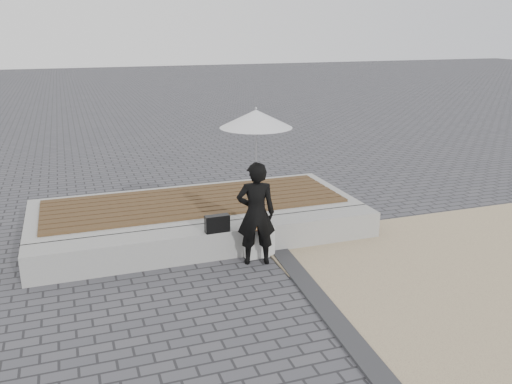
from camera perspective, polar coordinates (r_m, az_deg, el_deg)
ground at (r=6.30m, az=-0.38°, el=-12.05°), size 80.00×80.00×0.00m
terrazzo_zone at (r=7.51m, az=25.03°, el=-8.67°), size 5.00×5.00×0.02m
edging_band at (r=6.16m, az=7.97°, el=-12.79°), size 0.61×5.20×0.04m
seating_ledge at (r=7.60m, az=-4.34°, el=-5.16°), size 5.00×0.45×0.40m
timber_platform at (r=8.69m, az=-6.43°, el=-2.33°), size 5.00×2.00×0.40m
timber_decking at (r=8.62m, az=-6.48°, el=-0.95°), size 4.60×1.60×0.04m
woman at (r=7.14m, az=0.00°, el=-2.29°), size 0.58×0.45×1.40m
parasol at (r=6.83m, az=0.00°, el=7.71°), size 0.92×0.92×1.17m
handbag at (r=7.34m, az=-4.10°, el=-3.33°), size 0.34×0.13×0.24m
canvas_tote at (r=7.51m, az=0.33°, el=-5.28°), size 0.42×0.20×0.43m
magazine at (r=7.39m, az=0.47°, el=-3.86°), size 0.31×0.27×0.01m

